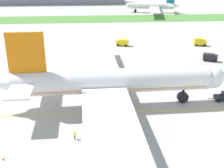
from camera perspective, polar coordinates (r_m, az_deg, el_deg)
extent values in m
plane|color=#ADAAA5|center=(69.21, -3.83, -5.18)|extent=(600.00, 600.00, 0.00)
cube|color=yellow|center=(68.07, -3.82, -5.68)|extent=(280.00, 0.36, 0.01)
cube|color=#4C8438|center=(183.88, -4.31, 12.33)|extent=(320.00, 24.00, 0.10)
cylinder|color=white|center=(69.07, 0.16, 0.62)|extent=(45.40, 6.95, 5.65)
cube|color=orange|center=(69.44, 0.16, -0.14)|extent=(43.58, 6.45, 0.68)
sphere|color=white|center=(75.39, 18.77, 1.29)|extent=(5.37, 5.37, 5.37)
cone|color=white|center=(70.99, -20.49, 0.12)|extent=(6.35, 4.98, 4.80)
cube|color=orange|center=(67.46, -16.19, 5.77)|extent=(8.16, 0.80, 9.04)
cube|color=white|center=(74.87, -15.66, 2.21)|extent=(5.24, 9.18, 0.40)
cube|color=white|center=(64.53, -17.16, -1.24)|extent=(5.24, 9.18, 0.40)
cube|color=white|center=(90.98, -2.82, 5.54)|extent=(11.13, 41.00, 0.45)
cube|color=white|center=(48.59, 0.40, -10.42)|extent=(11.13, 41.00, 0.45)
cylinder|color=#B7BABF|center=(82.91, -1.49, 2.62)|extent=(5.45, 3.26, 3.11)
cylinder|color=black|center=(83.14, 0.36, 2.68)|extent=(0.56, 3.27, 3.26)
cylinder|color=#B7BABF|center=(57.41, 0.74, -6.84)|extent=(5.45, 3.26, 3.11)
cylinder|color=black|center=(57.75, 3.41, -6.70)|extent=(0.56, 3.27, 3.26)
cylinder|color=black|center=(74.27, 13.48, -1.70)|extent=(0.59, 0.59, 2.19)
cylinder|color=black|center=(74.71, 13.40, -2.47)|extent=(2.72, 1.28, 2.68)
cylinder|color=black|center=(73.06, -2.91, -1.49)|extent=(0.59, 0.59, 2.19)
cylinder|color=black|center=(73.51, -2.90, -2.27)|extent=(2.72, 1.28, 2.68)
cylinder|color=black|center=(67.68, -2.63, -3.51)|extent=(0.59, 0.59, 2.19)
cylinder|color=black|center=(68.16, -2.62, -4.34)|extent=(2.72, 1.28, 2.68)
cube|color=black|center=(74.81, 18.24, 1.77)|extent=(2.10, 4.29, 1.02)
sphere|color=black|center=(71.88, -13.85, 1.26)|extent=(0.40, 0.40, 0.40)
sphere|color=black|center=(71.43, -10.81, 1.39)|extent=(0.40, 0.40, 0.40)
sphere|color=black|center=(71.18, -7.75, 1.52)|extent=(0.40, 0.40, 0.40)
sphere|color=black|center=(71.13, -4.67, 1.64)|extent=(0.40, 0.40, 0.40)
sphere|color=black|center=(71.29, -1.60, 1.76)|extent=(0.40, 0.40, 0.40)
sphere|color=black|center=(71.66, 1.45, 1.87)|extent=(0.40, 0.40, 0.40)
sphere|color=black|center=(72.22, 4.46, 1.97)|extent=(0.40, 0.40, 0.40)
sphere|color=black|center=(72.98, 7.41, 2.07)|extent=(0.40, 0.40, 0.40)
sphere|color=black|center=(73.93, 10.30, 2.16)|extent=(0.40, 0.40, 0.40)
sphere|color=black|center=(75.07, 13.11, 2.24)|extent=(0.40, 0.40, 0.40)
cube|color=#26262B|center=(78.75, 20.40, -2.35)|extent=(3.95, 2.16, 0.89)
cylinder|color=black|center=(77.68, 18.48, -2.67)|extent=(1.80, 0.17, 0.12)
cylinder|color=black|center=(77.52, 19.77, -3.02)|extent=(0.91, 0.38, 0.90)
cylinder|color=black|center=(79.18, 19.16, -2.39)|extent=(0.91, 0.38, 0.90)
cylinder|color=black|center=(59.01, -7.11, -10.13)|extent=(0.12, 0.12, 0.85)
cylinder|color=#BFE519|center=(58.52, -7.08, -9.62)|extent=(0.10, 0.10, 0.54)
cylinder|color=black|center=(59.16, -7.20, -10.04)|extent=(0.12, 0.12, 0.85)
cylinder|color=#BFE519|center=(58.91, -7.30, -9.40)|extent=(0.10, 0.10, 0.54)
cube|color=#BFE519|center=(58.70, -7.19, -9.49)|extent=(0.43, 0.51, 0.60)
sphere|color=tan|center=(58.48, -7.21, -9.13)|extent=(0.23, 0.23, 0.23)
cube|color=#F2590C|center=(56.72, -20.12, -13.49)|extent=(0.36, 0.36, 0.03)
cone|color=#F2590C|center=(56.56, -20.16, -13.25)|extent=(0.28, 0.28, 0.55)
cylinder|color=white|center=(56.54, -20.16, -13.22)|extent=(0.17, 0.17, 0.06)
cube|color=black|center=(108.73, 18.03, 5.00)|extent=(4.24, 3.73, 2.10)
cube|color=black|center=(108.62, 19.20, 4.76)|extent=(2.27, 2.65, 1.85)
cube|color=#263347|center=(108.48, 19.56, 4.90)|extent=(0.99, 1.79, 0.81)
cylinder|color=black|center=(110.01, 19.20, 4.47)|extent=(0.94, 0.68, 0.90)
cylinder|color=black|center=(107.75, 19.08, 4.12)|extent=(0.94, 0.68, 0.90)
cylinder|color=black|center=(110.23, 17.57, 4.71)|extent=(0.94, 0.68, 0.90)
cylinder|color=black|center=(107.98, 17.42, 4.37)|extent=(0.94, 0.68, 0.90)
cube|color=yellow|center=(127.99, 16.25, 7.83)|extent=(3.98, 2.63, 2.58)
cube|color=yellow|center=(128.61, 17.28, 7.64)|extent=(1.71, 2.24, 1.97)
cube|color=#263347|center=(128.68, 17.60, 7.80)|extent=(0.32, 1.80, 0.87)
cylinder|color=black|center=(129.86, 17.13, 7.35)|extent=(0.93, 0.42, 0.90)
cylinder|color=black|center=(127.84, 17.34, 7.09)|extent=(0.93, 0.42, 0.90)
cylinder|color=black|center=(129.12, 15.69, 7.42)|extent=(0.93, 0.42, 0.90)
cylinder|color=black|center=(127.08, 15.88, 7.17)|extent=(0.93, 0.42, 0.90)
cube|color=yellow|center=(122.75, 2.29, 8.02)|extent=(4.15, 2.94, 2.19)
cube|color=yellow|center=(123.07, 1.17, 7.99)|extent=(1.89, 2.35, 1.85)
cube|color=#263347|center=(123.07, 0.85, 8.17)|extent=(0.48, 1.78, 0.82)
cylinder|color=black|center=(122.27, 1.10, 7.44)|extent=(0.94, 0.49, 0.90)
cylinder|color=black|center=(124.34, 1.23, 7.70)|extent=(0.94, 0.49, 0.90)
cylinder|color=black|center=(121.89, 2.67, 7.38)|extent=(0.94, 0.49, 0.90)
cylinder|color=black|center=(123.97, 2.78, 7.63)|extent=(0.94, 0.49, 0.90)
cylinder|color=white|center=(208.93, 7.64, 14.64)|extent=(29.16, 8.97, 4.01)
cube|color=#0C6B9E|center=(209.02, 7.63, 14.45)|extent=(27.96, 8.45, 0.48)
sphere|color=white|center=(209.05, 3.24, 14.80)|extent=(3.81, 3.81, 3.81)
cone|color=white|center=(210.00, 12.22, 14.47)|extent=(4.93, 4.12, 3.40)
cube|color=white|center=(205.66, 11.33, 14.46)|extent=(4.24, 6.86, 0.28)
cube|color=white|center=(213.57, 11.15, 14.76)|extent=(4.24, 6.86, 0.28)
cube|color=white|center=(194.19, 8.18, 13.89)|extent=(10.78, 26.72, 0.32)
cube|color=white|center=(223.92, 7.93, 15.01)|extent=(10.78, 26.72, 0.32)
cylinder|color=#B7BABF|center=(200.12, 7.85, 13.80)|extent=(4.13, 2.83, 2.20)
cylinder|color=black|center=(200.07, 7.29, 13.83)|extent=(0.73, 2.34, 2.31)
cylinder|color=#B7BABF|center=(218.25, 7.72, 14.51)|extent=(4.13, 2.83, 2.20)
cylinder|color=black|center=(218.20, 7.20, 14.53)|extent=(0.73, 2.34, 2.31)
cylinder|color=black|center=(209.28, 4.51, 14.01)|extent=(0.42, 0.42, 1.55)
cylinder|color=black|center=(209.39, 4.50, 13.80)|extent=(2.02, 1.17, 1.90)
cylinder|color=black|center=(207.32, 8.27, 13.77)|extent=(0.42, 0.42, 1.55)
cylinder|color=black|center=(207.43, 8.26, 13.56)|extent=(2.02, 1.17, 1.90)
cylinder|color=black|center=(211.47, 8.23, 13.94)|extent=(0.42, 0.42, 1.55)
cylinder|color=black|center=(211.59, 8.22, 13.74)|extent=(2.02, 1.17, 1.90)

